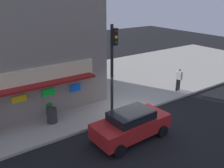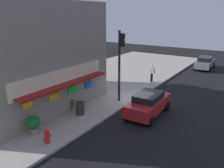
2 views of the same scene
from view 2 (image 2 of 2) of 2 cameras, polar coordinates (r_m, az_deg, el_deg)
The scene contains 11 objects.
ground_plane at distance 18.69m, azimuth 5.56°, elevation -4.34°, with size 64.08×64.08×0.00m, color black.
sidewalk at distance 21.89m, azimuth -8.24°, elevation -0.98°, with size 42.72×11.87×0.15m, color #A39E93.
corner_building at distance 18.66m, azimuth -22.41°, elevation 6.81°, with size 10.28×9.90×7.47m.
traffic_light at distance 17.39m, azimuth 2.11°, elevation 6.59°, with size 0.32×0.58×5.46m.
fire_hydrant at distance 13.03m, azimuth -15.79°, elevation -12.33°, with size 0.53×0.29×0.82m.
trash_can at distance 15.99m, azimuth -7.89°, elevation -5.93°, with size 0.59×0.59×0.89m, color #2D2D2D.
pedestrian at distance 23.41m, azimuth 9.81°, elevation 2.81°, with size 0.48×0.62×1.75m.
potted_plant_by_doorway at distance 16.81m, azimuth -10.10°, elevation -4.85°, with size 0.51×0.51×0.90m.
potted_plant_by_window at distance 13.97m, azimuth -18.82°, elevation -9.28°, with size 0.78×0.78×1.14m.
parked_car_red at distance 16.21m, azimuth 8.94°, elevation -4.78°, with size 4.23×2.11×1.56m.
parked_car_grey at distance 31.54m, azimuth 21.97°, elevation 4.90°, with size 4.22×2.09×1.56m.
Camera 2 is at (-15.41, -8.09, 6.81)m, focal length 37.00 mm.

